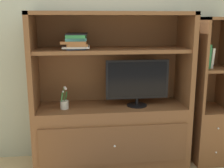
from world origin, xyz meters
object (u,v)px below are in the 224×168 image
media_console (111,119)px  potted_plant (64,103)px  magazine_stack (76,41)px  tv_monitor (137,81)px  bookshelf_tall (209,113)px  upright_book_row (206,57)px

media_console → potted_plant: media_console is taller
potted_plant → magazine_stack: bearing=22.1°
media_console → tv_monitor: media_console is taller
bookshelf_tall → upright_book_row: bearing=-173.9°
potted_plant → magazine_stack: size_ratio=0.68×
media_console → bookshelf_tall: bearing=0.1°
magazine_stack → upright_book_row: magazine_stack is taller
potted_plant → upright_book_row: size_ratio=0.94×
tv_monitor → upright_book_row: bearing=3.1°
media_console → potted_plant: (-0.50, -0.06, 0.22)m
potted_plant → tv_monitor: bearing=1.0°
media_console → tv_monitor: size_ratio=2.49×
magazine_stack → bookshelf_tall: size_ratio=0.21×
media_console → magazine_stack: size_ratio=4.81×
magazine_stack → bookshelf_tall: bookshelf_tall is taller
magazine_stack → upright_book_row: bearing=-0.0°
upright_book_row → bookshelf_tall: bearing=6.1°
upright_book_row → magazine_stack: bearing=180.0°
media_console → bookshelf_tall: 1.12m
potted_plant → magazine_stack: (0.14, 0.06, 0.63)m
media_console → bookshelf_tall: (1.12, 0.00, 0.03)m
tv_monitor → bookshelf_tall: bearing=3.4°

